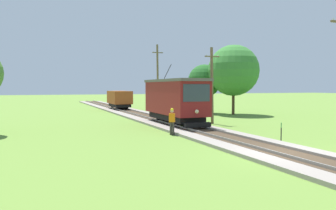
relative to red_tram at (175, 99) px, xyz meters
The scene contains 13 objects.
ground_plane 13.45m from the red_tram, 90.01° to the right, with size 260.00×260.00×0.00m, color olive.
track_ballast 13.43m from the red_tram, 90.01° to the right, with size 4.20×120.00×0.18m, color gray.
sleeper_bed 13.42m from the red_tram, 90.01° to the right, with size 2.04×120.00×0.01m, color #423323.
rail_left 13.43m from the red_tram, 93.12° to the right, with size 0.07×120.00×0.14m, color gray.
rail_right 13.43m from the red_tram, 86.91° to the right, with size 0.07×120.00×0.14m, color gray.
red_tram is the anchor object (origin of this frame).
freight_car 19.62m from the red_tram, 90.01° to the left, with size 2.40×5.20×2.31m.
utility_pole_near_tram 3.75m from the red_tram, ahead, with size 1.40×0.48×6.60m.
utility_pole_mid 14.68m from the red_tram, 75.86° to the left, with size 1.40×0.55×8.44m.
trackside_signal_marker 10.67m from the red_tram, 78.13° to the right, with size 0.21×0.21×1.18m.
track_worker 5.53m from the red_tram, 114.73° to the right, with size 0.45×0.41×1.78m.
tree_left_near 13.37m from the red_tram, 36.51° to the left, with size 5.84×5.84×7.99m.
tree_right_near 13.82m from the red_tram, 52.35° to the left, with size 3.98×3.98×5.90m.
Camera 1 is at (-10.70, -12.38, 3.20)m, focal length 36.26 mm.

